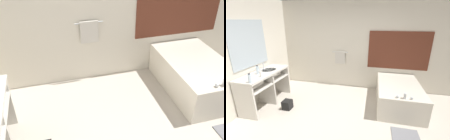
# 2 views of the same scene
# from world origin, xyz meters

# --- Properties ---
(wall_back_with_blinds) EXTENTS (7.40, 0.13, 2.70)m
(wall_back_with_blinds) POSITION_xyz_m (0.05, 2.23, 1.35)
(wall_back_with_blinds) COLOR silver
(wall_back_with_blinds) RESTS_ON ground_plane
(bathtub) EXTENTS (1.03, 1.68, 0.69)m
(bathtub) POSITION_xyz_m (1.43, 1.35, 0.32)
(bathtub) COLOR silver
(bathtub) RESTS_ON ground_plane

